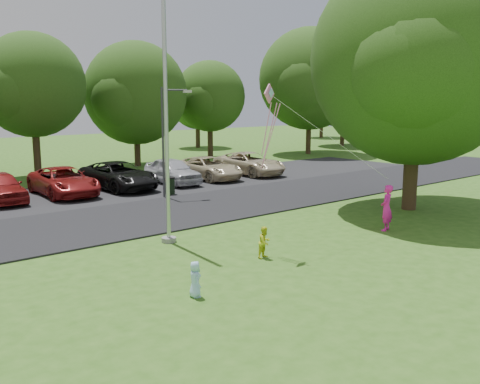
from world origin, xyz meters
TOP-DOWN VIEW (x-y plane):
  - ground at (0.00, 0.00)m, footprint 120.00×120.00m
  - park_road at (0.00, 9.00)m, footprint 60.00×6.00m
  - parking_strip at (0.00, 15.50)m, footprint 42.00×7.00m
  - flagpole at (-3.50, 5.00)m, footprint 0.50×0.50m
  - street_lamp at (0.94, 12.02)m, footprint 1.45×0.63m
  - trash_can at (1.35, 12.58)m, footprint 0.58×0.58m
  - big_tree at (7.49, 2.80)m, footprint 9.53×8.93m
  - tree_row at (1.59, 24.23)m, footprint 64.35×11.94m
  - horizon_trees at (4.06, 33.88)m, footprint 77.46×7.20m
  - parked_cars at (0.63, 15.54)m, footprint 20.52×5.52m
  - woman at (3.52, 1.24)m, footprint 0.72×0.59m
  - child_yellow at (-2.23, 1.57)m, footprint 0.54×0.46m
  - child_blue at (-5.76, 0.24)m, footprint 0.39×0.50m
  - kite at (-1.61, 1.95)m, footprint 5.55×0.99m

SIDE VIEW (x-z plane):
  - ground at x=0.00m, z-range 0.00..0.00m
  - park_road at x=0.00m, z-range 0.00..0.06m
  - parking_strip at x=0.00m, z-range 0.00..0.06m
  - child_blue at x=-5.76m, z-range 0.00..0.90m
  - trash_can at x=1.35m, z-range 0.00..0.92m
  - child_yellow at x=-2.23m, z-range 0.00..0.98m
  - parked_cars at x=0.63m, z-range 0.03..1.51m
  - woman at x=3.52m, z-range 0.00..1.70m
  - street_lamp at x=0.94m, z-range 0.54..5.89m
  - flagpole at x=-3.50m, z-range -0.83..9.17m
  - horizon_trees at x=4.06m, z-range 0.79..7.81m
  - kite at x=-1.61m, z-range 2.80..6.13m
  - tree_row at x=1.59m, z-range 0.27..11.15m
  - big_tree at x=7.49m, z-range 0.77..11.67m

